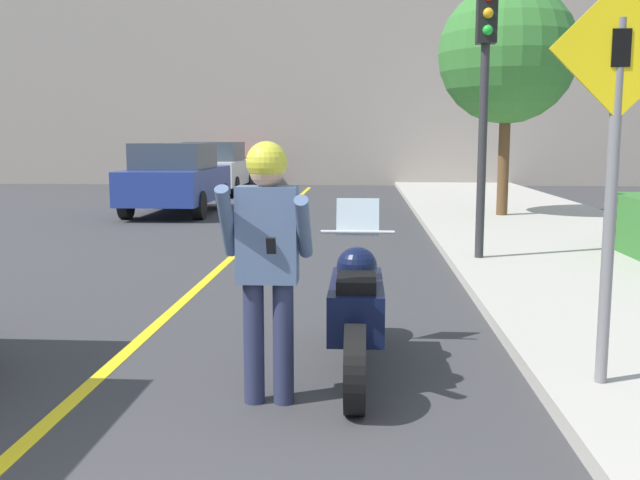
# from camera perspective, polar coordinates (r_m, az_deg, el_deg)

# --- Properties ---
(road_center_line) EXTENTS (0.12, 36.00, 0.01)m
(road_center_line) POSITION_cam_1_polar(r_m,az_deg,el_deg) (8.64, -9.85, -3.88)
(road_center_line) COLOR yellow
(road_center_line) RESTS_ON ground
(building_backdrop) EXTENTS (28.00, 1.20, 8.08)m
(building_backdrop) POSITION_cam_1_polar(r_m,az_deg,el_deg) (28.34, 0.69, 12.68)
(building_backdrop) COLOR gray
(building_backdrop) RESTS_ON ground
(motorcycle) EXTENTS (0.62, 2.31, 1.28)m
(motorcycle) POSITION_cam_1_polar(r_m,az_deg,el_deg) (5.49, 2.93, -5.42)
(motorcycle) COLOR black
(motorcycle) RESTS_ON ground
(person_biker) EXTENTS (0.59, 0.48, 1.76)m
(person_biker) POSITION_cam_1_polar(r_m,az_deg,el_deg) (4.70, -4.23, -0.37)
(person_biker) COLOR #282D4C
(person_biker) RESTS_ON ground
(crossing_sign) EXTENTS (0.91, 0.08, 2.69)m
(crossing_sign) POSITION_cam_1_polar(r_m,az_deg,el_deg) (5.08, 22.49, 7.03)
(crossing_sign) COLOR slate
(crossing_sign) RESTS_ON sidewalk_curb
(traffic_light) EXTENTS (0.26, 0.30, 3.69)m
(traffic_light) POSITION_cam_1_polar(r_m,az_deg,el_deg) (10.18, 13.06, 13.02)
(traffic_light) COLOR #2D2D30
(traffic_light) RESTS_ON sidewalk_curb
(street_tree) EXTENTS (2.95, 2.95, 4.92)m
(street_tree) POSITION_cam_1_polar(r_m,az_deg,el_deg) (16.19, 14.76, 14.14)
(street_tree) COLOR brown
(street_tree) RESTS_ON sidewalk_curb
(parked_car_blue) EXTENTS (1.88, 4.20, 1.68)m
(parked_car_blue) POSITION_cam_1_polar(r_m,az_deg,el_deg) (17.39, -11.41, 4.90)
(parked_car_blue) COLOR black
(parked_car_blue) RESTS_ON ground
(parked_car_white) EXTENTS (1.88, 4.20, 1.68)m
(parked_car_white) POSITION_cam_1_polar(r_m,az_deg,el_deg) (23.42, -8.32, 5.75)
(parked_car_white) COLOR black
(parked_car_white) RESTS_ON ground
(parked_car_red) EXTENTS (1.88, 4.20, 1.68)m
(parked_car_red) POSITION_cam_1_polar(r_m,az_deg,el_deg) (29.32, -5.66, 6.25)
(parked_car_red) COLOR black
(parked_car_red) RESTS_ON ground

